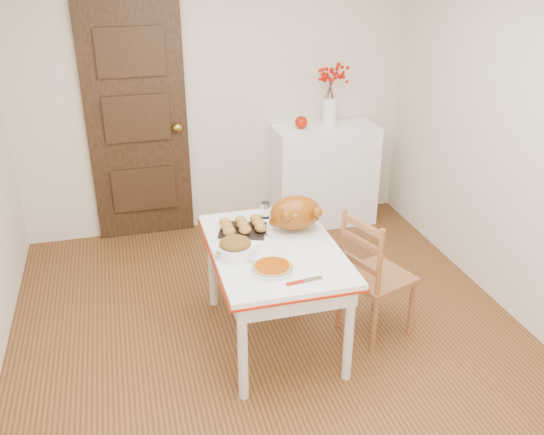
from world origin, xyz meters
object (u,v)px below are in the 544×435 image
object	(u,v)px
chair_oak	(378,274)
turkey_platter	(295,215)
pumpkin_pie	(272,267)
kitchen_table	(274,293)
sideboard	(324,175)

from	to	relation	value
chair_oak	turkey_platter	bearing A→B (deg)	42.74
turkey_platter	pumpkin_pie	xyz separation A→B (m)	(-0.28, -0.46, -0.10)
turkey_platter	kitchen_table	bearing A→B (deg)	-134.74
sideboard	turkey_platter	world-z (taller)	turkey_platter
sideboard	pumpkin_pie	size ratio (longest dim) A/B	3.87
kitchen_table	chair_oak	distance (m)	0.71
chair_oak	pumpkin_pie	distance (m)	0.85
kitchen_table	turkey_platter	xyz separation A→B (m)	(0.19, 0.16, 0.48)
turkey_platter	pumpkin_pie	distance (m)	0.54
kitchen_table	turkey_platter	distance (m)	0.54
sideboard	kitchen_table	distance (m)	1.92
sideboard	chair_oak	world-z (taller)	sideboard
sideboard	kitchen_table	size ratio (longest dim) A/B	0.80
turkey_platter	chair_oak	bearing A→B (deg)	-23.44
turkey_platter	pumpkin_pie	bearing A→B (deg)	-117.10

